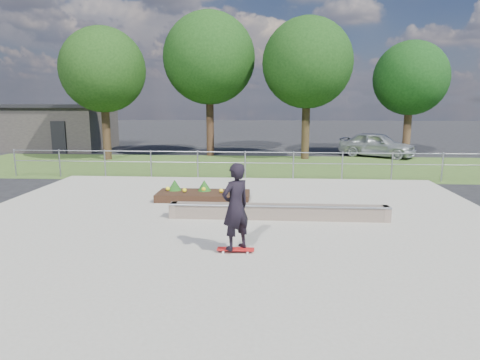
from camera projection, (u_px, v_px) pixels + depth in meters
The scene contains 13 objects.
ground at pixel (228, 235), 10.59m from camera, with size 120.00×120.00×0.00m, color black.
grass_verge at pixel (249, 166), 21.37m from camera, with size 30.00×8.00×0.02m, color #344E1F.
concrete_slab at pixel (228, 233), 10.58m from camera, with size 15.00×15.00×0.06m, color gray.
fence at pixel (245, 161), 17.80m from camera, with size 20.06×0.06×1.20m.
building at pixel (48, 126), 28.90m from camera, with size 8.40×5.40×3.00m.
tree_far_left at pixel (103, 70), 22.98m from camera, with size 4.55×4.55×7.15m.
tree_mid_left at pixel (209, 59), 24.43m from camera, with size 5.25×5.25×8.25m.
tree_mid_right at pixel (307, 63), 23.14m from camera, with size 4.90×4.90×7.70m.
tree_far_right at pixel (411, 79), 24.35m from camera, with size 4.20×4.20×6.60m.
grind_ledge at pixel (278, 212), 11.73m from camera, with size 6.00×0.44×0.43m.
planter_bed at pixel (204, 194), 14.05m from camera, with size 3.00×1.20×0.61m.
skateboarder at pixel (236, 207), 9.01m from camera, with size 0.80×0.79×1.94m.
parked_car at pixel (377, 144), 24.84m from camera, with size 1.72×4.28×1.46m, color #A9ADB3.
Camera 1 is at (1.00, -10.11, 3.29)m, focal length 32.00 mm.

